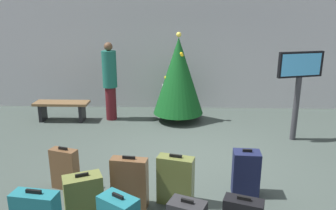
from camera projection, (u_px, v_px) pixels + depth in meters
ground_plane at (191, 161)px, 5.93m from camera, size 16.00×16.00×0.00m
back_wall at (188, 44)px, 8.89m from camera, size 16.00×0.20×3.55m
holiday_tree at (178, 76)px, 7.86m from camera, size 1.22×1.22×2.16m
flight_info_kiosk at (299, 78)px, 6.59m from camera, size 0.96×0.36×1.86m
waiting_bench at (62, 107)px, 8.06m from camera, size 1.32×0.44×0.48m
traveller_0 at (110, 80)px, 7.98m from camera, size 0.46×0.46×1.92m
suitcase_0 at (65, 169)px, 4.96m from camera, size 0.45×0.29×0.67m
suitcase_3 at (130, 183)px, 4.49m from camera, size 0.52×0.24×0.75m
suitcase_4 at (84, 196)px, 4.28m from camera, size 0.55×0.45×0.62m
suitcase_5 at (246, 173)px, 4.78m from camera, size 0.40×0.30×0.72m
suitcase_6 at (176, 180)px, 4.55m from camera, size 0.54×0.32×0.74m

